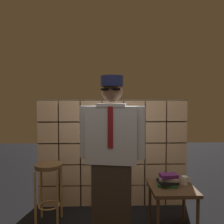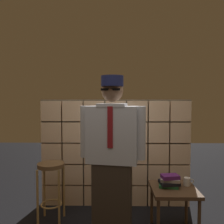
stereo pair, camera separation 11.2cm
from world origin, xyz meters
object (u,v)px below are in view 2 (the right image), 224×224
standing_person (112,156)px  side_table (173,194)px  book_stack (169,181)px  bar_stool (51,178)px  coffee_mug (187,182)px

standing_person → side_table: 0.88m
standing_person → side_table: size_ratio=3.36×
side_table → book_stack: bearing=147.5°
standing_person → book_stack: (0.67, 0.17, -0.34)m
side_table → standing_person: bearing=-169.2°
bar_stool → side_table: bearing=-8.9°
standing_person → side_table: bearing=20.4°
bar_stool → book_stack: (1.46, -0.21, 0.04)m
side_table → coffee_mug: size_ratio=4.32×
book_stack → coffee_mug: bearing=11.2°
side_table → coffee_mug: (0.18, 0.07, 0.12)m
coffee_mug → book_stack: bearing=-168.8°
standing_person → book_stack: standing_person is taller
standing_person → bar_stool: size_ratio=2.40×
bar_stool → coffee_mug: (1.69, -0.16, 0.02)m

